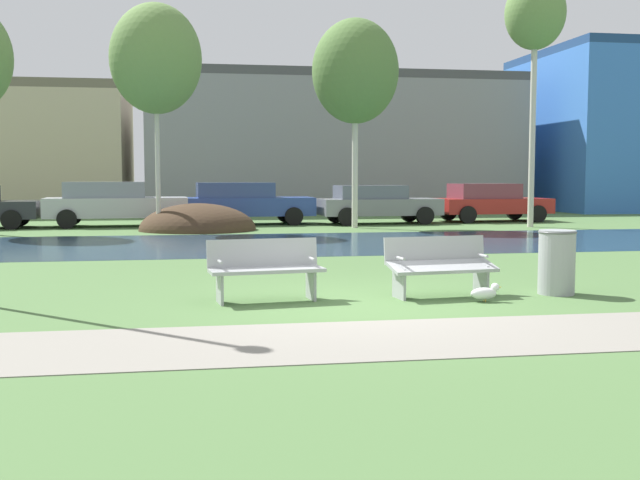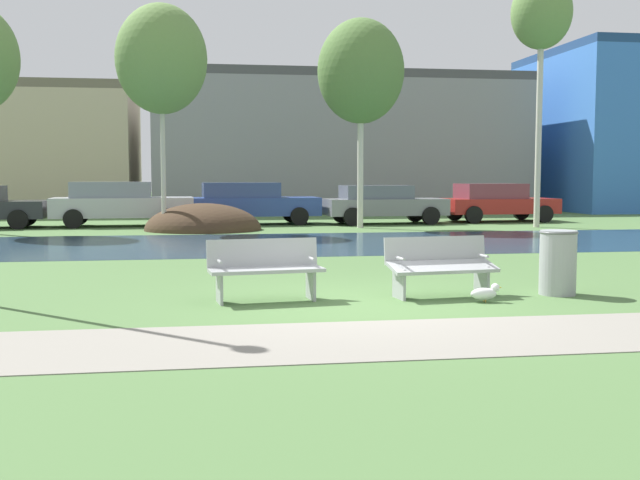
# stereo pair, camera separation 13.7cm
# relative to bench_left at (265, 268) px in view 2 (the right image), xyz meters

# --- Properties ---
(ground_plane) EXTENTS (120.00, 120.00, 0.00)m
(ground_plane) POSITION_rel_bench_left_xyz_m (1.29, 9.43, -0.47)
(ground_plane) COLOR #4C703D
(paved_path_strip) EXTENTS (60.00, 1.99, 0.01)m
(paved_path_strip) POSITION_rel_bench_left_xyz_m (1.29, -2.71, -0.47)
(paved_path_strip) COLOR gray
(paved_path_strip) RESTS_ON ground
(river_band) EXTENTS (80.00, 6.58, 0.01)m
(river_band) POSITION_rel_bench_left_xyz_m (1.29, 8.90, -0.47)
(river_band) COLOR #284256
(river_band) RESTS_ON ground
(soil_mound) EXTENTS (3.74, 3.46, 1.73)m
(soil_mound) POSITION_rel_bench_left_xyz_m (-0.83, 14.14, -0.47)
(soil_mound) COLOR #423021
(soil_mound) RESTS_ON ground
(bench_left) EXTENTS (1.66, 0.75, 0.87)m
(bench_left) POSITION_rel_bench_left_xyz_m (0.00, 0.00, 0.00)
(bench_left) COLOR #9EA0A3
(bench_left) RESTS_ON ground
(bench_right) EXTENTS (1.66, 0.75, 0.87)m
(bench_right) POSITION_rel_bench_left_xyz_m (2.56, 0.00, 0.00)
(bench_right) COLOR #9EA0A3
(bench_right) RESTS_ON ground
(trash_bin) EXTENTS (0.56, 0.56, 0.96)m
(trash_bin) POSITION_rel_bench_left_xyz_m (4.35, -0.08, 0.03)
(trash_bin) COLOR #999B9E
(trash_bin) RESTS_ON ground
(seagull) EXTENTS (0.46, 0.17, 0.26)m
(seagull) POSITION_rel_bench_left_xyz_m (3.04, -0.58, -0.34)
(seagull) COLOR white
(seagull) RESTS_ON ground
(birch_left) EXTENTS (2.80, 2.80, 7.00)m
(birch_left) POSITION_rel_bench_left_xyz_m (-2.04, 13.59, 4.84)
(birch_left) COLOR beige
(birch_left) RESTS_ON ground
(birch_center_left) EXTENTS (2.87, 2.87, 6.90)m
(birch_center_left) POSITION_rel_bench_left_xyz_m (4.38, 14.37, 4.69)
(birch_center_left) COLOR beige
(birch_center_left) RESTS_ON ground
(birch_center) EXTENTS (2.01, 2.01, 9.15)m
(birch_center) POSITION_rel_bench_left_xyz_m (10.36, 13.74, 6.57)
(birch_center) COLOR beige
(birch_center) RESTS_ON ground
(parked_sedan_second_silver) EXTENTS (4.84, 2.18, 1.53)m
(parked_sedan_second_silver) POSITION_rel_bench_left_xyz_m (-3.66, 16.44, 0.33)
(parked_sedan_second_silver) COLOR #B2B5BC
(parked_sedan_second_silver) RESTS_ON ground
(parked_hatch_third_blue) EXTENTS (4.87, 2.16, 1.50)m
(parked_hatch_third_blue) POSITION_rel_bench_left_xyz_m (0.79, 16.68, 0.32)
(parked_hatch_third_blue) COLOR #2D4793
(parked_hatch_third_blue) RESTS_ON ground
(parked_wagon_fourth_grey) EXTENTS (4.42, 2.12, 1.39)m
(parked_wagon_fourth_grey) POSITION_rel_bench_left_xyz_m (5.61, 16.28, 0.27)
(parked_wagon_fourth_grey) COLOR slate
(parked_wagon_fourth_grey) RESTS_ON ground
(parked_suv_fifth_red) EXTENTS (4.32, 2.26, 1.44)m
(parked_suv_fifth_red) POSITION_rel_bench_left_xyz_m (10.16, 16.89, 0.29)
(parked_suv_fifth_red) COLOR maroon
(parked_suv_fifth_red) RESTS_ON ground
(building_beige_block) EXTENTS (11.98, 7.19, 5.88)m
(building_beige_block) POSITION_rel_bench_left_xyz_m (-9.97, 27.07, 2.47)
(building_beige_block) COLOR #BCAD8E
(building_beige_block) RESTS_ON ground
(building_grey_warehouse) EXTENTS (17.84, 7.94, 6.55)m
(building_grey_warehouse) POSITION_rel_bench_left_xyz_m (5.91, 27.10, 2.80)
(building_grey_warehouse) COLOR gray
(building_grey_warehouse) RESTS_ON ground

